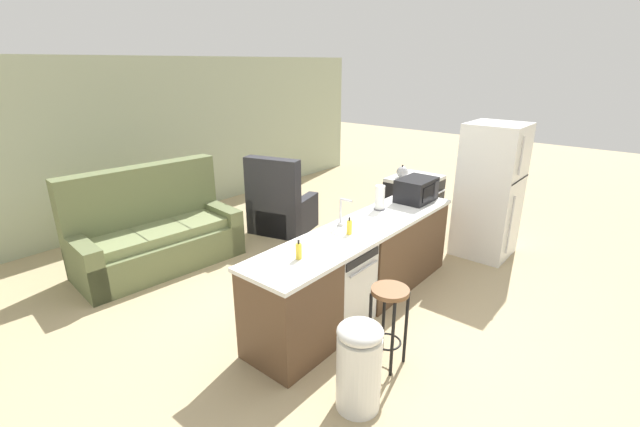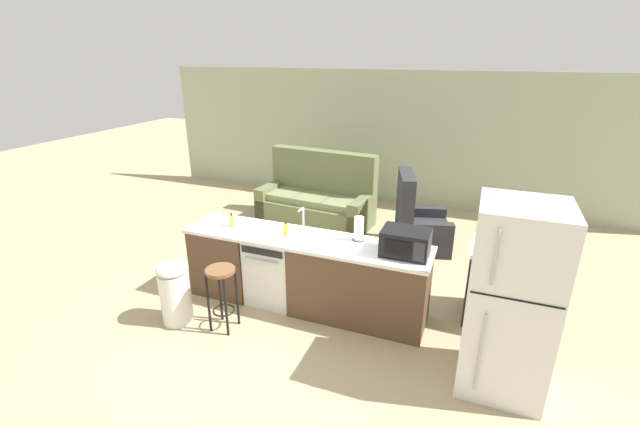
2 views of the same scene
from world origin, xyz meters
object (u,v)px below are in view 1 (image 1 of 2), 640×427
dishwasher (337,283)px  bar_stool (389,310)px  refrigerator (490,191)px  stove_range (413,206)px  microwave (416,190)px  couch (155,235)px  kettle (402,172)px  armchair (280,210)px  trash_bin (359,365)px  paper_towel_roll (380,198)px  soap_bottle (349,227)px  dish_soap_bottle (299,251)px

dishwasher → bar_stool: bearing=-109.0°
refrigerator → stove_range: bearing=90.0°
microwave → couch: bearing=127.9°
kettle → armchair: armchair is taller
kettle → trash_bin: bearing=-155.0°
paper_towel_roll → bar_stool: paper_towel_roll is taller
dishwasher → trash_bin: (-0.83, -0.84, -0.04)m
dishwasher → refrigerator: (2.60, -0.55, 0.47)m
soap_bottle → stove_range: bearing=12.9°
bar_stool → trash_bin: bearing=-170.6°
dish_soap_bottle → soap_bottle: bearing=-0.3°
stove_range → bar_stool: 3.14m
kettle → paper_towel_roll: bearing=-160.3°
dishwasher → bar_stool: dishwasher is taller
dishwasher → armchair: armchair is taller
refrigerator → dish_soap_bottle: refrigerator is taller
soap_bottle → couch: couch is taller
paper_towel_roll → kettle: paper_towel_roll is taller
dishwasher → soap_bottle: (0.17, -0.01, 0.55)m
paper_towel_roll → armchair: (0.37, 2.00, -0.69)m
bar_stool → couch: bearing=93.6°
refrigerator → paper_towel_roll: size_ratio=6.32×
armchair → couch: bearing=166.2°
soap_bottle → dish_soap_bottle: 0.74m
kettle → couch: size_ratio=0.10×
refrigerator → dish_soap_bottle: bearing=170.2°
paper_towel_roll → trash_bin: (-1.83, -1.01, -0.66)m
refrigerator → couch: (-3.07, 3.17, -0.50)m
paper_towel_roll → dish_soap_bottle: (-1.57, -0.17, -0.07)m
kettle → couch: couch is taller
refrigerator → soap_bottle: (-2.43, 0.54, 0.08)m
stove_range → paper_towel_roll: size_ratio=3.19×
soap_bottle → refrigerator: bearing=-12.6°
soap_bottle → dish_soap_bottle: same height
bar_stool → armchair: bearing=60.8°
dish_soap_bottle → armchair: (1.93, 2.17, -0.62)m
soap_bottle → trash_bin: bearing=-140.2°
refrigerator → kettle: size_ratio=8.70×
refrigerator → trash_bin: 3.48m
dishwasher → trash_bin: 1.18m
couch → armchair: size_ratio=1.73×
dish_soap_bottle → stove_range: bearing=9.9°
dishwasher → trash_bin: bearing=-134.5°
couch → soap_bottle: bearing=-76.3°
dishwasher → bar_stool: (-0.26, -0.75, 0.11)m
couch → armchair: (1.84, -0.45, -0.04)m
paper_towel_roll → couch: bearing=121.0°
dishwasher → refrigerator: refrigerator is taller
soap_bottle → kettle: 2.36m
dish_soap_bottle → couch: couch is taller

